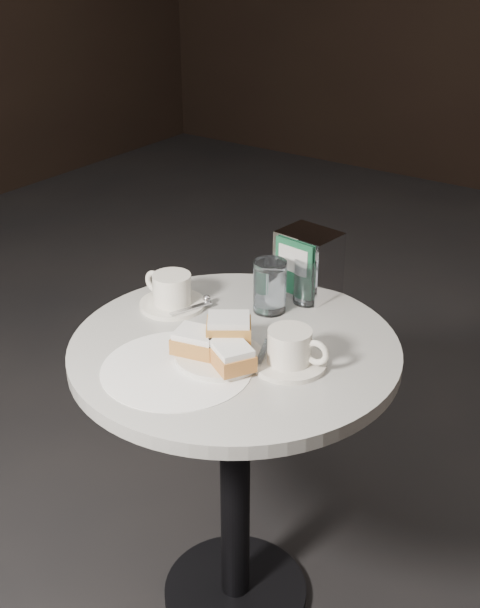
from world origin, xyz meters
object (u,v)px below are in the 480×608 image
beignet_plate (219,346)px  water_glass_left (270,287)px  coffee_cup_left (172,293)px  water_glass_right (308,281)px  cafe_table (235,420)px  napkin_dispenser (308,263)px  coffee_cup_right (290,350)px

beignet_plate → water_glass_left: size_ratio=1.65×
beignet_plate → coffee_cup_left: size_ratio=1.20×
water_glass_left → water_glass_right: size_ratio=1.10×
cafe_table → coffee_cup_left: coffee_cup_left is taller
beignet_plate → napkin_dispenser: size_ratio=1.30×
water_glass_left → napkin_dispenser: (0.02, 0.13, 0.02)m
coffee_cup_right → napkin_dispenser: 0.34m
cafe_table → coffee_cup_left: 0.32m
cafe_table → coffee_cup_left: size_ratio=4.46×
cafe_table → water_glass_left: size_ratio=6.14×
beignet_plate → coffee_cup_left: (-0.23, 0.13, 0.00)m
cafe_table → beignet_plate: 0.24m
beignet_plate → napkin_dispenser: bearing=91.9°
napkin_dispenser → coffee_cup_left: bearing=-125.6°
coffee_cup_left → napkin_dispenser: 0.33m
water_glass_left → napkin_dispenser: bearing=79.5°
napkin_dispenser → cafe_table: bearing=-83.3°
cafe_table → water_glass_left: water_glass_left is taller
water_glass_right → coffee_cup_left: bearing=-140.8°
cafe_table → napkin_dispenser: 0.40m
coffee_cup_right → napkin_dispenser: (-0.14, 0.30, 0.04)m
water_glass_right → napkin_dispenser: napkin_dispenser is taller
water_glass_right → coffee_cup_right: bearing=-66.4°
beignet_plate → coffee_cup_right: bearing=27.4°
coffee_cup_left → napkin_dispenser: (0.22, 0.24, 0.04)m
coffee_cup_left → coffee_cup_right: same height
beignet_plate → napkin_dispenser: (-0.01, 0.37, 0.05)m
cafe_table → water_glass_right: bearing=84.2°
water_glass_left → water_glass_right: bearing=61.1°
coffee_cup_right → cafe_table: bearing=170.5°
water_glass_left → beignet_plate: bearing=-81.5°
coffee_cup_left → coffee_cup_right: (0.36, -0.06, -0.00)m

